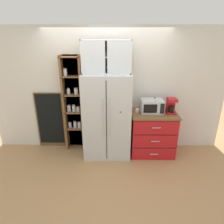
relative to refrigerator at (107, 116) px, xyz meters
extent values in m
plane|color=tan|center=(0.00, -0.03, -0.85)|extent=(10.59, 10.59, 0.00)
cube|color=silver|center=(0.00, 0.37, 0.42)|extent=(4.90, 0.10, 2.55)
cube|color=silver|center=(0.00, 0.00, 0.00)|extent=(0.93, 0.63, 1.70)
cube|color=black|center=(0.00, -0.32, 0.00)|extent=(0.01, 0.01, 1.57)
cylinder|color=silver|center=(-0.06, -0.33, 0.09)|extent=(0.02, 0.02, 0.77)
cylinder|color=silver|center=(0.06, -0.33, 0.09)|extent=(0.02, 0.02, 0.77)
cube|color=#A8161C|center=(0.26, -0.32, 0.20)|extent=(0.02, 0.01, 0.02)
cube|color=brown|center=(-0.71, 0.34, 0.16)|extent=(0.45, 0.04, 2.02)
cube|color=brown|center=(-0.89, 0.21, 0.16)|extent=(0.04, 0.22, 2.02)
cube|color=brown|center=(-0.52, 0.21, 0.16)|extent=(0.04, 0.22, 2.02)
cube|color=brown|center=(-0.71, 0.21, -0.37)|extent=(0.39, 0.22, 0.02)
cylinder|color=silver|center=(-0.81, 0.21, -0.30)|extent=(0.07, 0.07, 0.11)
cylinder|color=white|center=(-0.81, 0.21, -0.32)|extent=(0.06, 0.06, 0.08)
cylinder|color=#B2B2B7|center=(-0.81, 0.21, -0.24)|extent=(0.07, 0.07, 0.01)
cylinder|color=silver|center=(-0.70, 0.19, -0.29)|extent=(0.07, 0.07, 0.14)
cylinder|color=#2D2D2D|center=(-0.70, 0.19, -0.31)|extent=(0.06, 0.06, 0.10)
cylinder|color=#B2B2B7|center=(-0.70, 0.19, -0.21)|extent=(0.06, 0.06, 0.01)
cylinder|color=silver|center=(-0.61, 0.20, -0.29)|extent=(0.07, 0.07, 0.13)
cylinder|color=#E0C67F|center=(-0.61, 0.20, -0.31)|extent=(0.06, 0.06, 0.09)
cylinder|color=#B2B2B7|center=(-0.61, 0.20, -0.22)|extent=(0.07, 0.07, 0.01)
cube|color=brown|center=(-0.71, 0.21, 0.01)|extent=(0.39, 0.22, 0.02)
cylinder|color=silver|center=(-0.81, 0.22, 0.08)|extent=(0.08, 0.08, 0.13)
cylinder|color=beige|center=(-0.81, 0.22, 0.06)|extent=(0.07, 0.07, 0.09)
cylinder|color=#B2B2B7|center=(-0.81, 0.22, 0.15)|extent=(0.07, 0.07, 0.01)
cylinder|color=silver|center=(-0.70, 0.22, 0.08)|extent=(0.08, 0.08, 0.13)
cylinder|color=brown|center=(-0.70, 0.22, 0.06)|extent=(0.07, 0.07, 0.09)
cylinder|color=#B2B2B7|center=(-0.70, 0.22, 0.15)|extent=(0.07, 0.07, 0.01)
cylinder|color=silver|center=(-0.61, 0.21, 0.06)|extent=(0.07, 0.07, 0.10)
cylinder|color=#B77A38|center=(-0.61, 0.21, 0.05)|extent=(0.06, 0.06, 0.07)
cylinder|color=#B2B2B7|center=(-0.61, 0.21, 0.12)|extent=(0.07, 0.07, 0.01)
cube|color=brown|center=(-0.71, 0.21, 0.38)|extent=(0.39, 0.22, 0.02)
cylinder|color=silver|center=(-0.78, 0.20, 0.45)|extent=(0.07, 0.07, 0.11)
cylinder|color=#CCB78C|center=(-0.78, 0.20, 0.43)|extent=(0.06, 0.06, 0.08)
cylinder|color=#B2B2B7|center=(-0.78, 0.20, 0.51)|extent=(0.06, 0.06, 0.01)
cylinder|color=silver|center=(-0.63, 0.20, 0.45)|extent=(0.08, 0.08, 0.12)
cylinder|color=white|center=(-0.63, 0.20, 0.43)|extent=(0.07, 0.07, 0.08)
cylinder|color=#B2B2B7|center=(-0.63, 0.20, 0.52)|extent=(0.08, 0.08, 0.01)
cube|color=brown|center=(-0.71, 0.21, 0.75)|extent=(0.39, 0.22, 0.02)
cylinder|color=silver|center=(-0.82, 0.20, 0.83)|extent=(0.07, 0.07, 0.14)
cylinder|color=#382316|center=(-0.82, 0.20, 0.81)|extent=(0.06, 0.06, 0.09)
cylinder|color=#B2B2B7|center=(-0.82, 0.20, 0.91)|extent=(0.07, 0.07, 0.01)
cube|color=brown|center=(-0.71, 0.21, 1.13)|extent=(0.39, 0.22, 0.02)
cube|color=red|center=(0.94, 0.02, -0.41)|extent=(0.88, 0.59, 0.87)
cube|color=brown|center=(0.94, 0.02, 0.04)|extent=(0.91, 0.62, 0.04)
cube|color=black|center=(0.94, -0.28, -0.57)|extent=(0.86, 0.00, 0.01)
cube|color=silver|center=(0.94, -0.29, -0.71)|extent=(0.16, 0.01, 0.01)
cube|color=black|center=(0.94, -0.28, -0.28)|extent=(0.86, 0.00, 0.01)
cube|color=silver|center=(0.94, -0.29, -0.41)|extent=(0.16, 0.01, 0.01)
cube|color=black|center=(0.94, -0.28, 0.01)|extent=(0.86, 0.00, 0.01)
cube|color=silver|center=(0.94, -0.29, -0.12)|extent=(0.16, 0.01, 0.01)
cube|color=silver|center=(0.90, 0.07, 0.19)|extent=(0.44, 0.32, 0.26)
cube|color=black|center=(0.84, -0.09, 0.19)|extent=(0.26, 0.01, 0.17)
cube|color=black|center=(1.07, -0.09, 0.19)|extent=(0.08, 0.01, 0.20)
cube|color=red|center=(1.27, 0.00, 0.08)|extent=(0.17, 0.20, 0.03)
cube|color=red|center=(1.27, 0.07, 0.21)|extent=(0.17, 0.06, 0.30)
cube|color=red|center=(1.27, 0.00, 0.34)|extent=(0.17, 0.20, 0.06)
cylinder|color=black|center=(1.27, -0.01, 0.15)|extent=(0.11, 0.11, 0.12)
cylinder|color=silver|center=(0.60, 0.03, 0.10)|extent=(0.07, 0.07, 0.08)
torus|color=silver|center=(0.65, 0.03, 0.11)|extent=(0.05, 0.01, 0.05)
cylinder|color=silver|center=(0.94, 0.08, 0.17)|extent=(0.06, 0.06, 0.22)
cone|color=silver|center=(0.94, 0.08, 0.29)|extent=(0.06, 0.06, 0.04)
cylinder|color=silver|center=(0.94, 0.08, 0.32)|extent=(0.02, 0.02, 0.07)
cylinder|color=black|center=(0.94, 0.08, 0.36)|extent=(0.03, 0.03, 0.01)
cylinder|color=brown|center=(0.94, -0.04, 0.15)|extent=(0.07, 0.07, 0.18)
cone|color=brown|center=(0.94, -0.04, 0.25)|extent=(0.07, 0.07, 0.04)
cylinder|color=brown|center=(0.94, -0.04, 0.28)|extent=(0.03, 0.03, 0.07)
cylinder|color=black|center=(0.94, -0.04, 0.32)|extent=(0.03, 0.03, 0.01)
cube|color=silver|center=(0.00, 0.17, 1.15)|extent=(0.89, 0.02, 0.59)
cube|color=silver|center=(0.00, 0.02, 1.43)|extent=(0.89, 0.32, 0.02)
cube|color=silver|center=(0.00, 0.02, 0.86)|extent=(0.89, 0.32, 0.02)
cube|color=silver|center=(-0.44, 0.02, 1.15)|extent=(0.02, 0.32, 0.59)
cube|color=silver|center=(0.44, 0.02, 1.15)|extent=(0.02, 0.32, 0.59)
cube|color=silver|center=(0.00, 0.02, 1.15)|extent=(0.86, 0.30, 0.02)
cube|color=silver|center=(-0.22, -0.13, 1.15)|extent=(0.41, 0.01, 0.55)
cube|color=silver|center=(0.22, -0.13, 1.15)|extent=(0.41, 0.01, 0.55)
cylinder|color=silver|center=(-0.31, 0.02, 0.87)|extent=(0.05, 0.05, 0.00)
cylinder|color=silver|center=(-0.31, 0.02, 0.91)|extent=(0.01, 0.01, 0.07)
cone|color=silver|center=(-0.31, 0.02, 0.97)|extent=(0.06, 0.06, 0.05)
cylinder|color=silver|center=(0.00, 0.02, 0.87)|extent=(0.05, 0.05, 0.00)
cylinder|color=silver|center=(0.00, 0.02, 0.91)|extent=(0.01, 0.01, 0.07)
cone|color=silver|center=(0.00, 0.02, 0.97)|extent=(0.06, 0.06, 0.05)
cylinder|color=silver|center=(0.31, 0.02, 0.87)|extent=(0.05, 0.05, 0.00)
cylinder|color=silver|center=(0.31, 0.02, 0.91)|extent=(0.01, 0.01, 0.07)
cone|color=silver|center=(0.31, 0.02, 0.97)|extent=(0.06, 0.06, 0.05)
cylinder|color=white|center=(-0.27, 0.02, 1.19)|extent=(0.06, 0.06, 0.07)
cylinder|color=white|center=(0.00, 0.02, 1.19)|extent=(0.06, 0.06, 0.07)
cylinder|color=white|center=(0.27, 0.02, 1.19)|extent=(0.06, 0.06, 0.07)
cube|color=brown|center=(-1.25, 0.30, -0.23)|extent=(0.60, 0.04, 1.25)
cube|color=black|center=(-1.25, 0.28, -0.20)|extent=(0.54, 0.01, 1.15)
camera|label=1|loc=(0.13, -3.63, 1.47)|focal=31.36mm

